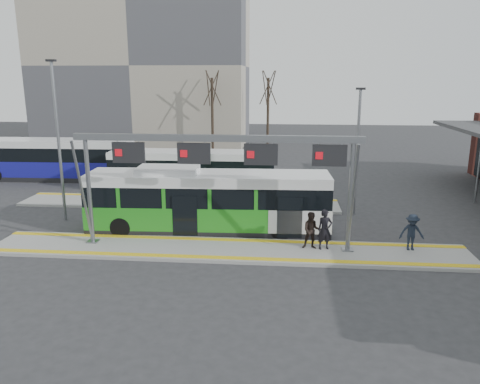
% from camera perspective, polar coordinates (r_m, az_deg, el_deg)
% --- Properties ---
extents(ground, '(120.00, 120.00, 0.00)m').
position_cam_1_polar(ground, '(21.75, -1.59, -7.26)').
color(ground, '#2D2D30').
rests_on(ground, ground).
extents(platform_main, '(22.00, 3.00, 0.15)m').
position_cam_1_polar(platform_main, '(21.72, -1.59, -7.07)').
color(platform_main, gray).
rests_on(platform_main, ground).
extents(platform_second, '(20.00, 3.00, 0.15)m').
position_cam_1_polar(platform_second, '(29.89, -7.42, -1.29)').
color(platform_second, gray).
rests_on(platform_second, ground).
extents(tactile_main, '(22.00, 2.65, 0.02)m').
position_cam_1_polar(tactile_main, '(21.69, -1.60, -6.86)').
color(tactile_main, yellow).
rests_on(tactile_main, platform_main).
extents(tactile_second, '(20.00, 0.35, 0.02)m').
position_cam_1_polar(tactile_second, '(30.96, -6.97, -0.59)').
color(tactile_second, yellow).
rests_on(tactile_second, platform_second).
extents(gantry, '(13.00, 1.68, 5.20)m').
position_cam_1_polar(gantry, '(20.89, -2.54, 4.10)').
color(gantry, slate).
rests_on(gantry, platform_main).
extents(apartment_block, '(24.50, 12.50, 18.40)m').
position_cam_1_polar(apartment_block, '(58.51, -11.51, 14.96)').
color(apartment_block, '#A39A88').
rests_on(apartment_block, ground).
extents(hero_bus, '(12.41, 3.11, 3.39)m').
position_cam_1_polar(hero_bus, '(24.14, -3.94, -1.26)').
color(hero_bus, black).
rests_on(hero_bus, ground).
extents(bg_bus_green, '(11.40, 2.57, 2.84)m').
position_cam_1_polar(bg_bus_green, '(32.82, -5.82, 2.50)').
color(bg_bus_green, black).
rests_on(bg_bus_green, ground).
extents(bg_bus_blue, '(12.05, 2.98, 3.13)m').
position_cam_1_polar(bg_bus_blue, '(39.28, -21.62, 3.68)').
color(bg_bus_blue, black).
rests_on(bg_bus_blue, ground).
extents(passenger_a, '(0.77, 0.60, 1.86)m').
position_cam_1_polar(passenger_a, '(21.69, 10.30, -4.52)').
color(passenger_a, black).
rests_on(passenger_a, platform_main).
extents(passenger_b, '(0.84, 0.66, 1.73)m').
position_cam_1_polar(passenger_b, '(21.66, 8.74, -4.66)').
color(passenger_b, black).
rests_on(passenger_b, platform_main).
extents(passenger_c, '(1.09, 0.63, 1.68)m').
position_cam_1_polar(passenger_c, '(22.64, 20.20, -4.62)').
color(passenger_c, black).
rests_on(passenger_c, platform_main).
extents(tree_left, '(1.40, 1.40, 8.77)m').
position_cam_1_polar(tree_left, '(49.17, -3.43, 12.47)').
color(tree_left, '#382B21').
rests_on(tree_left, ground).
extents(tree_mid, '(1.40, 1.40, 8.76)m').
position_cam_1_polar(tree_mid, '(51.04, 3.47, 12.52)').
color(tree_mid, '#382B21').
rests_on(tree_mid, ground).
extents(tree_far, '(1.40, 1.40, 7.81)m').
position_cam_1_polar(tree_far, '(57.90, -22.95, 10.91)').
color(tree_far, '#382B21').
rests_on(tree_far, ground).
extents(lamp_west, '(0.50, 0.25, 8.72)m').
position_cam_1_polar(lamp_west, '(27.23, -21.28, 6.12)').
color(lamp_west, slate).
rests_on(lamp_west, ground).
extents(lamp_east, '(0.50, 0.25, 7.26)m').
position_cam_1_polar(lamp_east, '(27.42, 14.09, 5.14)').
color(lamp_east, slate).
rests_on(lamp_east, ground).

